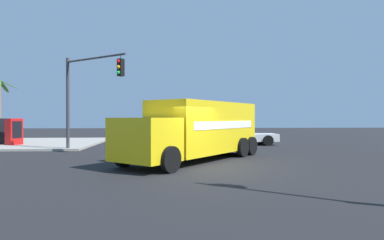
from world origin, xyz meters
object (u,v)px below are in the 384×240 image
pickup_white (241,135)px  traffic_light_secondary (85,87)px  delivery_truck (197,129)px  vending_machine_red (14,132)px

pickup_white → traffic_light_secondary: bearing=112.7°
traffic_light_secondary → pickup_white: traffic_light_secondary is taller
delivery_truck → pickup_white: 9.34m
delivery_truck → vending_machine_red: size_ratio=4.44×
delivery_truck → traffic_light_secondary: size_ratio=1.45×
delivery_truck → traffic_light_secondary: bearing=57.5°
traffic_light_secondary → pickup_white: 11.70m
delivery_truck → traffic_light_secondary: 8.00m
delivery_truck → vending_machine_red: 14.66m
traffic_light_secondary → vending_machine_red: traffic_light_secondary is taller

